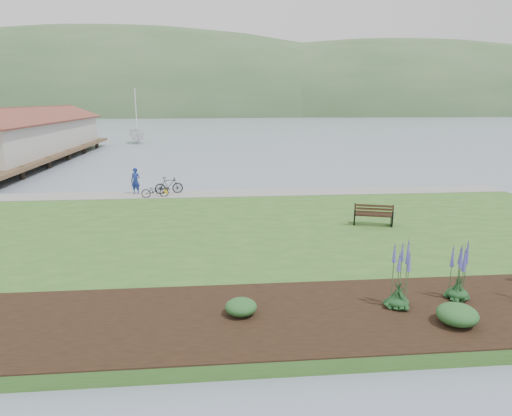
{
  "coord_description": "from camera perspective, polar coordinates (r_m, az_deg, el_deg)",
  "views": [
    {
      "loc": [
        -1.53,
        -21.0,
        6.1
      ],
      "look_at": [
        0.37,
        -0.91,
        1.3
      ],
      "focal_mm": 32.0,
      "sensor_mm": 36.0,
      "label": 1
    }
  ],
  "objects": [
    {
      "name": "pannier",
      "position": [
        28.9,
        -11.2,
        2.04
      ],
      "size": [
        0.22,
        0.3,
        0.3
      ],
      "primitive_type": "cube",
      "rotation": [
        0.0,
        0.0,
        -0.16
      ],
      "color": "yellow",
      "rests_on": "lawn"
    },
    {
      "name": "far_hillside",
      "position": [
        192.31,
        1.05,
        11.56
      ],
      "size": [
        580.0,
        80.0,
        38.0
      ],
      "primitive_type": null,
      "color": "#365731",
      "rests_on": "ground"
    },
    {
      "name": "echium_1",
      "position": [
        14.52,
        24.08,
        -7.43
      ],
      "size": [
        0.62,
        0.62,
        1.87
      ],
      "color": "#14381A",
      "rests_on": "garden_bed"
    },
    {
      "name": "lawn",
      "position": [
        19.95,
        -0.77,
        -3.82
      ],
      "size": [
        34.0,
        20.0,
        0.4
      ],
      "primitive_type": "cube",
      "color": "#305C20",
      "rests_on": "ground"
    },
    {
      "name": "bicycle_a",
      "position": [
        27.87,
        -12.51,
        2.14
      ],
      "size": [
        0.88,
        1.69,
        0.84
      ],
      "primitive_type": "imported",
      "rotation": [
        0.0,
        0.0,
        1.78
      ],
      "color": "black",
      "rests_on": "lawn"
    },
    {
      "name": "garden_bed",
      "position": [
        13.35,
        15.35,
        -12.32
      ],
      "size": [
        24.0,
        4.4,
        0.04
      ],
      "primitive_type": "cube",
      "color": "black",
      "rests_on": "lawn"
    },
    {
      "name": "ground",
      "position": [
        21.92,
        -1.19,
        -2.78
      ],
      "size": [
        600.0,
        600.0,
        0.0
      ],
      "primitive_type": "plane",
      "color": "slate",
      "rests_on": "ground"
    },
    {
      "name": "shoreline_path",
      "position": [
        28.52,
        -2.22,
        1.87
      ],
      "size": [
        34.0,
        2.2,
        0.03
      ],
      "primitive_type": "cube",
      "color": "gray",
      "rests_on": "lawn"
    },
    {
      "name": "pier_pavilion",
      "position": [
        52.03,
        -26.47,
        8.19
      ],
      "size": [
        8.0,
        36.0,
        5.4
      ],
      "color": "#4C3826",
      "rests_on": "ground"
    },
    {
      "name": "sailboat",
      "position": [
        68.75,
        -14.55,
        7.86
      ],
      "size": [
        11.19,
        11.32,
        24.49
      ],
      "primitive_type": "imported",
      "rotation": [
        0.0,
        0.0,
        0.23
      ],
      "color": "silver",
      "rests_on": "ground"
    },
    {
      "name": "shrub_0",
      "position": [
        12.59,
        -1.89,
        -12.25
      ],
      "size": [
        0.87,
        0.87,
        0.43
      ],
      "primitive_type": "ellipsoid",
      "color": "#1E4C21",
      "rests_on": "garden_bed"
    },
    {
      "name": "bicycle_b",
      "position": [
        28.81,
        -10.84,
        2.79
      ],
      "size": [
        0.87,
        1.81,
        1.05
      ],
      "primitive_type": "imported",
      "rotation": [
        0.0,
        0.0,
        1.79
      ],
      "color": "black",
      "rests_on": "lawn"
    },
    {
      "name": "person",
      "position": [
        29.09,
        -14.84,
        3.55
      ],
      "size": [
        0.82,
        0.68,
        1.92
      ],
      "primitive_type": "imported",
      "rotation": [
        0.0,
        0.0,
        -0.34
      ],
      "color": "navy",
      "rests_on": "lawn"
    },
    {
      "name": "shrub_1",
      "position": [
        13.15,
        23.86,
        -12.08
      ],
      "size": [
        1.05,
        1.05,
        0.53
      ],
      "primitive_type": "ellipsoid",
      "color": "#1E4C21",
      "rests_on": "garden_bed"
    },
    {
      "name": "echium_0",
      "position": [
        13.33,
        17.52,
        -8.13
      ],
      "size": [
        0.62,
        0.62,
        2.14
      ],
      "color": "#14381A",
      "rests_on": "garden_bed"
    },
    {
      "name": "park_bench",
      "position": [
        21.78,
        14.46,
        -0.76
      ],
      "size": [
        1.88,
        1.19,
        1.09
      ],
      "rotation": [
        0.0,
        0.0,
        -0.3
      ],
      "color": "black",
      "rests_on": "lawn"
    }
  ]
}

